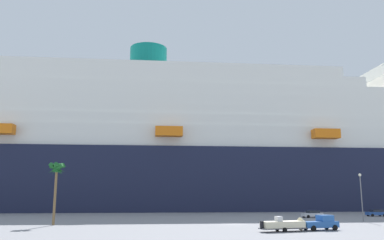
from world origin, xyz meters
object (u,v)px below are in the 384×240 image
(palm_tree, at_px, (57,172))
(street_lamp, at_px, (361,191))
(small_boat_on_trailer, at_px, (287,225))
(parked_car_silver_sedan, at_px, (312,214))
(cruise_ship, at_px, (230,154))
(pickup_truck, at_px, (321,223))
(parked_car_blue_suv, at_px, (376,213))

(palm_tree, height_order, street_lamp, palm_tree)
(palm_tree, bearing_deg, small_boat_on_trailer, -28.03)
(street_lamp, distance_m, parked_car_silver_sedan, 14.71)
(street_lamp, bearing_deg, palm_tree, 176.76)
(street_lamp, bearing_deg, cruise_ship, 98.16)
(parked_car_silver_sedan, bearing_deg, pickup_truck, -116.42)
(cruise_ship, height_order, palm_tree, cruise_ship)
(pickup_truck, height_order, parked_car_silver_sedan, pickup_truck)
(cruise_ship, height_order, parked_car_silver_sedan, cruise_ship)
(street_lamp, distance_m, parked_car_blue_suv, 21.05)
(cruise_ship, height_order, small_boat_on_trailer, cruise_ship)
(small_boat_on_trailer, bearing_deg, cruise_ship, 78.69)
(small_boat_on_trailer, bearing_deg, parked_car_blue_suv, 39.05)
(cruise_ship, bearing_deg, parked_car_blue_suv, -62.82)
(street_lamp, bearing_deg, pickup_truck, -140.01)
(pickup_truck, relative_size, palm_tree, 0.54)
(palm_tree, distance_m, street_lamp, 58.07)
(small_boat_on_trailer, distance_m, street_lamp, 28.13)
(pickup_truck, xyz_separation_m, small_boat_on_trailer, (-5.77, -0.67, -0.09))
(pickup_truck, bearing_deg, palm_tree, 156.25)
(street_lamp, xyz_separation_m, parked_car_blue_suv, (13.99, 14.89, -5.08))
(pickup_truck, xyz_separation_m, parked_car_blue_suv, (31.35, 29.44, -0.21))
(pickup_truck, distance_m, parked_car_silver_sedan, 31.16)
(small_boat_on_trailer, relative_size, palm_tree, 0.82)
(small_boat_on_trailer, distance_m, parked_car_blue_suv, 47.80)
(parked_car_silver_sedan, bearing_deg, parked_car_blue_suv, 5.02)
(pickup_truck, relative_size, parked_car_blue_suv, 1.23)
(pickup_truck, xyz_separation_m, palm_tree, (-40.53, 17.84, 8.04))
(cruise_ship, height_order, pickup_truck, cruise_ship)
(small_boat_on_trailer, height_order, parked_car_blue_suv, small_boat_on_trailer)
(cruise_ship, height_order, street_lamp, cruise_ship)
(cruise_ship, xyz_separation_m, street_lamp, (8.39, -58.48, -12.81))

